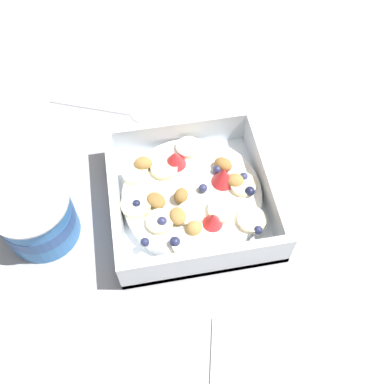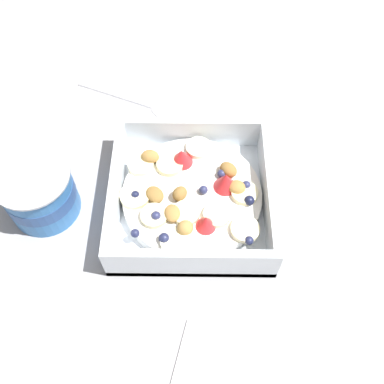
{
  "view_description": "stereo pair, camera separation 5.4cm",
  "coord_description": "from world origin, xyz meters",
  "px_view_note": "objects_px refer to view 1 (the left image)",
  "views": [
    {
      "loc": [
        -0.28,
        0.06,
        0.49
      ],
      "look_at": [
        0.01,
        0.01,
        0.03
      ],
      "focal_mm": 40.81,
      "sensor_mm": 36.0,
      "label": 1
    },
    {
      "loc": [
        -0.28,
        0.01,
        0.49
      ],
      "look_at": [
        0.01,
        0.01,
        0.03
      ],
      "focal_mm": 40.81,
      "sensor_mm": 36.0,
      "label": 2
    }
  ],
  "objects_px": {
    "yogurt_cup": "(37,220)",
    "folded_napkin": "(269,380)",
    "fruit_bowl": "(192,196)",
    "spoon": "(129,112)"
  },
  "relations": [
    {
      "from": "yogurt_cup",
      "to": "folded_napkin",
      "type": "relative_size",
      "value": 0.76
    },
    {
      "from": "yogurt_cup",
      "to": "folded_napkin",
      "type": "xyz_separation_m",
      "value": [
        -0.21,
        -0.23,
        -0.03
      ]
    },
    {
      "from": "fruit_bowl",
      "to": "yogurt_cup",
      "type": "bearing_deg",
      "value": 93.2
    },
    {
      "from": "yogurt_cup",
      "to": "folded_napkin",
      "type": "distance_m",
      "value": 0.31
    },
    {
      "from": "fruit_bowl",
      "to": "spoon",
      "type": "relative_size",
      "value": 1.18
    },
    {
      "from": "fruit_bowl",
      "to": "folded_napkin",
      "type": "xyz_separation_m",
      "value": [
        -0.22,
        -0.04,
        -0.02
      ]
    },
    {
      "from": "folded_napkin",
      "to": "fruit_bowl",
      "type": "bearing_deg",
      "value": 10.23
    },
    {
      "from": "spoon",
      "to": "yogurt_cup",
      "type": "xyz_separation_m",
      "value": [
        -0.18,
        0.12,
        0.03
      ]
    },
    {
      "from": "spoon",
      "to": "folded_napkin",
      "type": "height_order",
      "value": "spoon"
    },
    {
      "from": "folded_napkin",
      "to": "yogurt_cup",
      "type": "bearing_deg",
      "value": 46.86
    }
  ]
}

